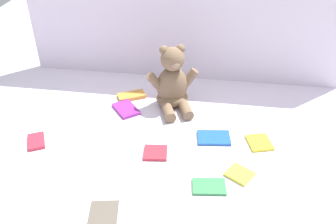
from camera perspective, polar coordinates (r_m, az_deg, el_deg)
name	(u,v)px	position (r m, az deg, el deg)	size (l,w,h in m)	color
ground_plane	(172,118)	(1.66, 0.69, -0.95)	(3.20, 3.20, 0.00)	silver
backdrop_drape	(184,13)	(1.86, 2.52, 15.27)	(1.63, 0.03, 0.71)	silver
teddy_bear	(173,84)	(1.70, 0.74, 4.37)	(0.25, 0.25, 0.30)	#7A6047
book_case_0	(259,142)	(1.56, 14.13, -4.65)	(0.09, 0.11, 0.01)	yellow
book_case_1	(209,187)	(1.33, 6.45, -11.54)	(0.08, 0.12, 0.01)	#388A4D
book_case_2	(240,174)	(1.40, 11.17, -9.54)	(0.08, 0.09, 0.01)	yellow
book_case_3	(36,141)	(1.61, -19.96, -4.34)	(0.07, 0.11, 0.01)	#C22B3F
book_case_4	(103,214)	(1.26, -10.10, -15.42)	(0.09, 0.11, 0.01)	#5F5549
book_case_5	(156,153)	(1.46, -1.97, -6.40)	(0.09, 0.09, 0.01)	#BE2B38
book_case_6	(126,109)	(1.72, -6.60, 0.46)	(0.09, 0.14, 0.01)	purple
book_case_7	(214,138)	(1.55, 7.18, -4.03)	(0.09, 0.14, 0.01)	#2058B0
book_case_8	(131,96)	(1.82, -5.75, 2.55)	(0.07, 0.13, 0.02)	orange
book_case_9	(45,109)	(1.81, -18.68, 0.40)	(0.07, 0.12, 0.01)	white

